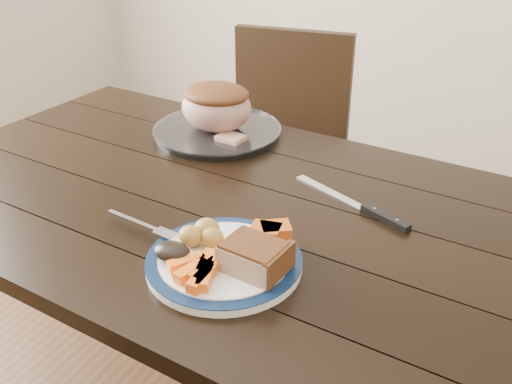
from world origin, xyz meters
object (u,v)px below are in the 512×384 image
at_px(fork, 145,226).
at_px(carving_knife, 371,211).
at_px(pork_slice, 254,257).
at_px(roast_joint, 216,108).
at_px(chair_far, 282,151).
at_px(dinner_plate, 224,262).
at_px(serving_platter, 217,132).
at_px(dining_table, 229,235).

bearing_deg(fork, carving_knife, 43.90).
relative_size(pork_slice, roast_joint, 0.54).
bearing_deg(chair_far, dinner_plate, 100.59).
xyz_separation_m(chair_far, carving_knife, (0.51, -0.65, 0.23)).
relative_size(roast_joint, carving_knife, 0.65).
relative_size(dinner_plate, pork_slice, 2.70).
relative_size(pork_slice, carving_knife, 0.35).
distance_m(dinner_plate, fork, 0.20).
distance_m(serving_platter, fork, 0.52).
height_order(fork, carving_knife, fork).
bearing_deg(serving_platter, chair_far, 89.51).
bearing_deg(dining_table, fork, -111.48).
bearing_deg(fork, roast_joint, 111.19).
bearing_deg(carving_knife, fork, -119.88).
distance_m(dining_table, roast_joint, 0.41).
height_order(dining_table, fork, fork).
xyz_separation_m(dining_table, pork_slice, (0.18, -0.22, 0.14)).
height_order(pork_slice, roast_joint, roast_joint).
xyz_separation_m(fork, roast_joint, (-0.13, 0.50, 0.06)).
bearing_deg(dining_table, chair_far, 105.66).
height_order(chair_far, carving_knife, chair_far).
bearing_deg(dinner_plate, carving_knife, 59.33).
bearing_deg(roast_joint, dinner_plate, -58.05).
relative_size(serving_platter, roast_joint, 1.76).
bearing_deg(dining_table, roast_joint, 124.58).
bearing_deg(pork_slice, fork, 174.33).
distance_m(dining_table, dinner_plate, 0.27).
xyz_separation_m(dinner_plate, carving_knife, (0.18, 0.31, -0.00)).
xyz_separation_m(pork_slice, carving_knife, (0.12, 0.32, -0.04)).
bearing_deg(roast_joint, fork, -75.30).
relative_size(dinner_plate, roast_joint, 1.47).
distance_m(chair_far, carving_knife, 0.85).
height_order(dining_table, serving_platter, serving_platter).
bearing_deg(fork, dinner_plate, 0.53).
height_order(dining_table, pork_slice, pork_slice).
xyz_separation_m(chair_far, fork, (0.13, -0.94, 0.25)).
distance_m(dining_table, chair_far, 0.78).
bearing_deg(chair_far, serving_platter, 81.43).
height_order(chair_far, pork_slice, chair_far).
bearing_deg(dinner_plate, dining_table, 118.02).
relative_size(dining_table, pork_slice, 15.43).
bearing_deg(serving_platter, pork_slice, -53.53).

